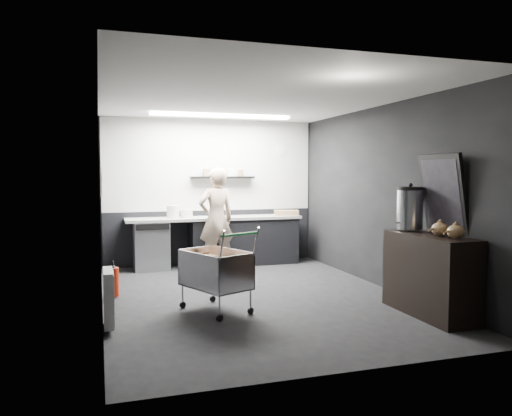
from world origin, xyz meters
name	(u,v)px	position (x,y,z in m)	size (l,w,h in m)	color
floor	(254,296)	(0.00, 0.00, 0.00)	(5.50, 5.50, 0.00)	black
ceiling	(254,98)	(0.00, 0.00, 2.70)	(5.50, 5.50, 0.00)	silver
wall_back	(211,192)	(0.00, 2.75, 1.35)	(5.50, 5.50, 0.00)	black
wall_front	(352,215)	(0.00, -2.75, 1.35)	(5.50, 5.50, 0.00)	black
wall_left	(100,201)	(-2.00, 0.00, 1.35)	(5.50, 5.50, 0.00)	black
wall_right	(383,197)	(2.00, 0.00, 1.35)	(5.50, 5.50, 0.00)	black
kitchen_wall_panel	(211,165)	(0.00, 2.73, 1.85)	(3.95, 0.02, 1.70)	silver
dado_panel	(211,237)	(0.00, 2.73, 0.50)	(3.95, 0.02, 1.00)	black
floating_shelf	(223,177)	(0.20, 2.62, 1.62)	(1.20, 0.22, 0.04)	black
wall_clock	(281,150)	(1.40, 2.72, 2.15)	(0.20, 0.20, 0.03)	white
poster	(101,183)	(-1.98, 1.30, 1.55)	(0.02, 0.30, 0.40)	silver
poster_red_band	(101,178)	(-1.98, 1.30, 1.62)	(0.01, 0.22, 0.10)	red
radiator	(108,297)	(-1.94, -0.90, 0.35)	(0.10, 0.50, 0.60)	white
ceiling_strip	(222,116)	(0.00, 1.85, 2.67)	(2.40, 0.20, 0.04)	white
prep_counter	(222,241)	(0.14, 2.42, 0.46)	(3.20, 0.61, 0.90)	black
person	(216,219)	(-0.08, 1.97, 0.90)	(0.65, 0.43, 1.79)	beige
shopping_cart	(215,272)	(-0.67, -0.56, 0.48)	(0.89, 1.13, 1.01)	silver
sideboard	(429,264)	(1.75, -1.46, 0.61)	(0.55, 1.29, 1.93)	black
fire_extinguisher	(113,281)	(-1.85, 0.51, 0.23)	(0.15, 0.15, 0.48)	red
cardboard_box	(286,213)	(1.38, 2.37, 0.95)	(0.46, 0.35, 0.09)	olive
pink_tub	(173,212)	(-0.76, 2.42, 1.01)	(0.22, 0.22, 0.22)	silver
white_container	(187,214)	(-0.53, 2.37, 0.98)	(0.17, 0.13, 0.15)	white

